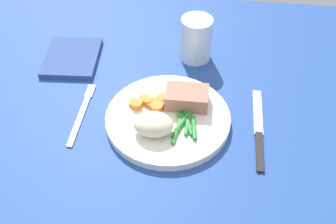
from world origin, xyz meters
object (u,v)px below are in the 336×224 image
(fork, at_px, (82,114))
(water_glass, at_px, (196,42))
(dinner_plate, at_px, (168,119))
(napkin, at_px, (72,57))
(knife, at_px, (259,130))
(meat_portion, at_px, (187,97))

(fork, distance_m, water_glass, 0.29)
(dinner_plate, height_order, napkin, dinner_plate)
(knife, xyz_separation_m, water_glass, (-0.13, 0.21, 0.04))
(dinner_plate, height_order, water_glass, water_glass)
(meat_portion, height_order, napkin, meat_portion)
(meat_portion, height_order, fork, meat_portion)
(napkin, bearing_deg, knife, -22.25)
(dinner_plate, height_order, knife, dinner_plate)
(water_glass, bearing_deg, meat_portion, -91.46)
(meat_portion, relative_size, fork, 0.49)
(meat_portion, bearing_deg, dinner_plate, -130.60)
(dinner_plate, bearing_deg, napkin, 145.26)
(water_glass, bearing_deg, fork, -134.51)
(fork, height_order, water_glass, water_glass)
(knife, bearing_deg, dinner_plate, 178.73)
(dinner_plate, xyz_separation_m, fork, (-0.17, -0.00, -0.01))
(dinner_plate, xyz_separation_m, knife, (0.17, -0.00, -0.01))
(fork, xyz_separation_m, knife, (0.34, -0.00, -0.00))
(dinner_plate, distance_m, knife, 0.17)
(meat_portion, distance_m, knife, 0.15)
(meat_portion, xyz_separation_m, fork, (-0.20, -0.04, -0.03))
(fork, relative_size, water_glass, 1.70)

